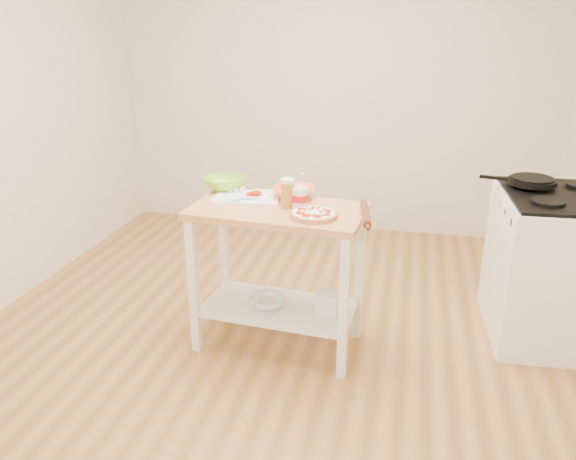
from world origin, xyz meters
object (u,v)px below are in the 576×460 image
(gas_stove, at_px, (553,267))
(cutting_board, at_px, (248,196))
(prep_island, at_px, (278,250))
(pizza, at_px, (314,214))
(knife, at_px, (228,188))
(shelf_glass_bowl, at_px, (268,301))
(shelf_bin, at_px, (327,302))
(skillet, at_px, (531,181))
(spatula, at_px, (242,199))
(beer_pint, at_px, (288,193))
(rolling_pin, at_px, (365,214))
(yogurt_tub, at_px, (300,198))
(orange_bowl, at_px, (293,192))
(green_bowl, at_px, (225,183))

(gas_stove, distance_m, cutting_board, 1.95)
(prep_island, bearing_deg, pizza, -25.51)
(knife, relative_size, shelf_glass_bowl, 1.23)
(pizza, bearing_deg, shelf_bin, 55.72)
(skillet, distance_m, spatula, 1.79)
(beer_pint, bearing_deg, rolling_pin, -10.86)
(skillet, relative_size, knife, 1.68)
(skillet, bearing_deg, beer_pint, -145.85)
(gas_stove, bearing_deg, yogurt_tub, -166.09)
(prep_island, relative_size, shelf_bin, 7.89)
(yogurt_tub, bearing_deg, orange_bowl, 112.17)
(beer_pint, bearing_deg, skillet, 23.23)
(green_bowl, bearing_deg, shelf_glass_bowl, -40.79)
(beer_pint, relative_size, rolling_pin, 0.46)
(beer_pint, bearing_deg, yogurt_tub, 8.66)
(prep_island, height_order, shelf_glass_bowl, prep_island)
(gas_stove, xyz_separation_m, beer_pint, (-1.59, -0.47, 0.51))
(skillet, xyz_separation_m, beer_pint, (-1.41, -0.61, 0.01))
(cutting_board, xyz_separation_m, orange_bowl, (0.27, 0.06, 0.02))
(orange_bowl, xyz_separation_m, green_bowl, (-0.46, 0.07, 0.01))
(skillet, height_order, rolling_pin, skillet)
(spatula, height_order, yogurt_tub, yogurt_tub)
(orange_bowl, distance_m, shelf_bin, 0.69)
(skillet, height_order, shelf_bin, skillet)
(shelf_glass_bowl, bearing_deg, pizza, -17.34)
(spatula, bearing_deg, shelf_glass_bowl, -38.84)
(yogurt_tub, bearing_deg, skillet, 23.90)
(pizza, bearing_deg, spatula, 160.10)
(skillet, bearing_deg, green_bowl, -158.75)
(knife, xyz_separation_m, beer_pint, (0.44, -0.25, 0.07))
(knife, distance_m, orange_bowl, 0.44)
(skillet, xyz_separation_m, pizza, (-1.24, -0.74, -0.06))
(beer_pint, bearing_deg, knife, 150.23)
(beer_pint, relative_size, yogurt_tub, 0.80)
(spatula, height_order, rolling_pin, rolling_pin)
(prep_island, bearing_deg, orange_bowl, 78.29)
(prep_island, relative_size, gas_stove, 0.94)
(cutting_board, bearing_deg, orange_bowl, 6.44)
(spatula, distance_m, yogurt_tub, 0.36)
(orange_bowl, relative_size, beer_pint, 1.50)
(shelf_glass_bowl, bearing_deg, yogurt_tub, 14.85)
(rolling_pin, bearing_deg, yogurt_tub, 165.83)
(green_bowl, bearing_deg, prep_island, -34.43)
(spatula, xyz_separation_m, orange_bowl, (0.28, 0.16, 0.02))
(skillet, distance_m, shelf_glass_bowl, 1.80)
(cutting_board, bearing_deg, gas_stove, 3.66)
(gas_stove, relative_size, skillet, 2.45)
(yogurt_tub, height_order, rolling_pin, yogurt_tub)
(knife, relative_size, shelf_bin, 2.05)
(shelf_glass_bowl, bearing_deg, spatula, 155.78)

